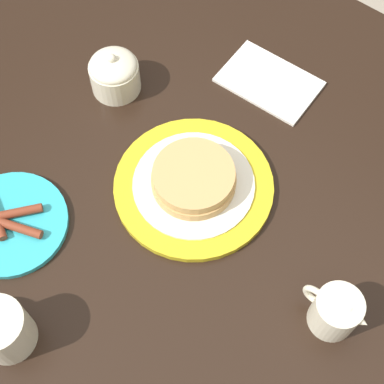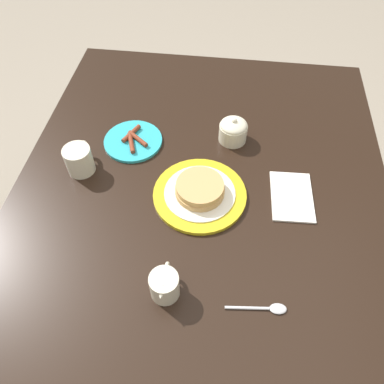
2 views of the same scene
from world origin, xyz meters
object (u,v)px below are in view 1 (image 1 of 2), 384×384
at_px(coffee_mug, 1,329).
at_px(creamer_pitcher, 336,312).
at_px(side_plate_bacon, 10,223).
at_px(sugar_bowl, 114,73).
at_px(pancake_plate, 192,182).
at_px(napkin, 269,82).

bearing_deg(coffee_mug, creamer_pitcher, -138.49).
bearing_deg(side_plate_bacon, coffee_mug, 135.72).
distance_m(side_plate_bacon, sugar_bowl, 0.31).
bearing_deg(coffee_mug, side_plate_bacon, -44.28).
distance_m(creamer_pitcher, sugar_bowl, 0.53).
height_order(pancake_plate, side_plate_bacon, pancake_plate).
relative_size(pancake_plate, sugar_bowl, 2.97).
relative_size(coffee_mug, napkin, 0.62).
bearing_deg(side_plate_bacon, napkin, -107.83).
relative_size(coffee_mug, sugar_bowl, 1.24).
bearing_deg(sugar_bowl, napkin, -139.50).
bearing_deg(napkin, sugar_bowl, 40.50).
xyz_separation_m(side_plate_bacon, coffee_mug, (-0.13, 0.12, 0.03)).
bearing_deg(pancake_plate, creamer_pitcher, 170.89).
height_order(coffee_mug, sugar_bowl, sugar_bowl).
height_order(side_plate_bacon, sugar_bowl, sugar_bowl).
height_order(pancake_plate, napkin, pancake_plate).
distance_m(creamer_pitcher, napkin, 0.43).
distance_m(side_plate_bacon, napkin, 0.50).
xyz_separation_m(pancake_plate, napkin, (0.02, -0.25, -0.01)).
relative_size(side_plate_bacon, sugar_bowl, 2.08).
xyz_separation_m(side_plate_bacon, creamer_pitcher, (-0.47, -0.18, 0.03)).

